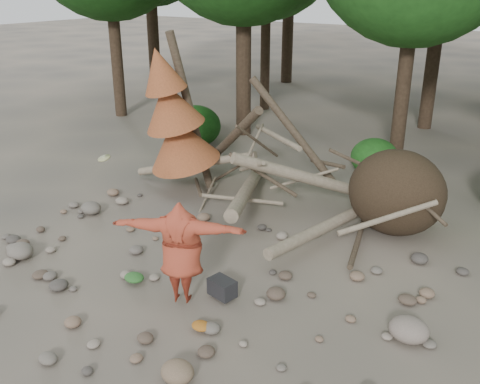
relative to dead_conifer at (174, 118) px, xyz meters
The scene contains 13 objects.
ground 5.05m from the dead_conifer, 47.26° to the right, with size 120.00×120.00×0.00m, color #514C44.
deadfall_pile 5.33m from the dead_conifer, ahead, with size 8.55×5.24×3.30m.
dead_conifer is the anchor object (origin of this frame).
bush_left 4.72m from the dead_conifer, 121.92° to the left, with size 1.80×1.80×1.44m, color #164512.
bush_mid 6.11m from the dead_conifer, 48.52° to the left, with size 1.40×1.40×1.12m, color #1E5719.
frisbee_thrower 5.49m from the dead_conifer, 48.98° to the right, with size 3.56×1.54×2.24m.
backpack 5.71m from the dead_conifer, 41.28° to the right, with size 0.49×0.33×0.33m, color black.
cloth_green 5.11m from the dead_conifer, 60.35° to the right, with size 0.41×0.34×0.15m, color #295F26.
cloth_orange 6.61m from the dead_conifer, 46.51° to the right, with size 0.33×0.27×0.12m, color #A25E1B.
boulder_front_left 5.07m from the dead_conifer, 94.74° to the right, with size 0.57×0.51×0.34m, color #6F675C.
boulder_front_right 7.67m from the dead_conifer, 50.06° to the right, with size 0.51×0.46×0.31m, color #7B644D.
boulder_mid_right 8.04m from the dead_conifer, 21.41° to the right, with size 0.66×0.59×0.39m, color gray.
boulder_mid_left 3.13m from the dead_conifer, 112.09° to the right, with size 0.53×0.47×0.32m, color #655F55.
Camera 1 is at (5.89, -7.01, 5.50)m, focal length 40.00 mm.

